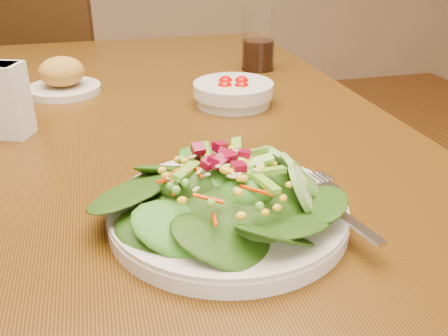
{
  "coord_description": "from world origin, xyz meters",
  "views": [
    {
      "loc": [
        -0.06,
        -0.85,
        1.06
      ],
      "look_at": [
        0.07,
        -0.35,
        0.81
      ],
      "focal_mm": 40.0,
      "sensor_mm": 36.0,
      "label": 1
    }
  ],
  "objects": [
    {
      "name": "dining_table",
      "position": [
        0.0,
        0.0,
        0.65
      ],
      "size": [
        0.9,
        1.4,
        0.75
      ],
      "color": "#59360D",
      "rests_on": "ground_plane"
    },
    {
      "name": "chair_far",
      "position": [
        -0.19,
        1.08,
        0.46
      ],
      "size": [
        0.53,
        0.53,
        0.87
      ],
      "rotation": [
        0.0,
        0.0,
        2.71
      ],
      "color": "#351F0F",
      "rests_on": "ground_plane"
    },
    {
      "name": "salad_plate",
      "position": [
        0.08,
        -0.37,
        0.78
      ],
      "size": [
        0.28,
        0.28,
        0.08
      ],
      "rotation": [
        0.0,
        0.0,
        -0.02
      ],
      "color": "silver",
      "rests_on": "dining_table"
    },
    {
      "name": "bread_plate",
      "position": [
        -0.13,
        0.19,
        0.78
      ],
      "size": [
        0.15,
        0.15,
        0.08
      ],
      "color": "silver",
      "rests_on": "dining_table"
    },
    {
      "name": "tomato_bowl",
      "position": [
        0.19,
        0.04,
        0.77
      ],
      "size": [
        0.15,
        0.15,
        0.05
      ],
      "color": "silver",
      "rests_on": "dining_table"
    },
    {
      "name": "drinking_glass",
      "position": [
        0.31,
        0.27,
        0.81
      ],
      "size": [
        0.08,
        0.08,
        0.14
      ],
      "color": "silver",
      "rests_on": "dining_table"
    }
  ]
}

